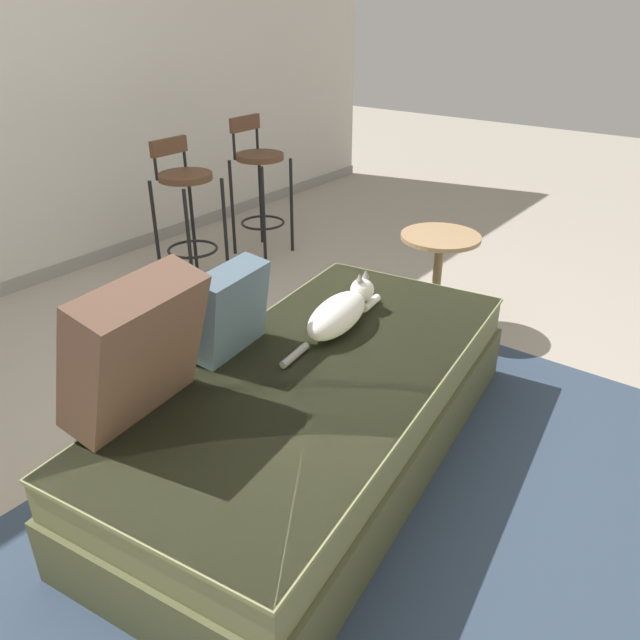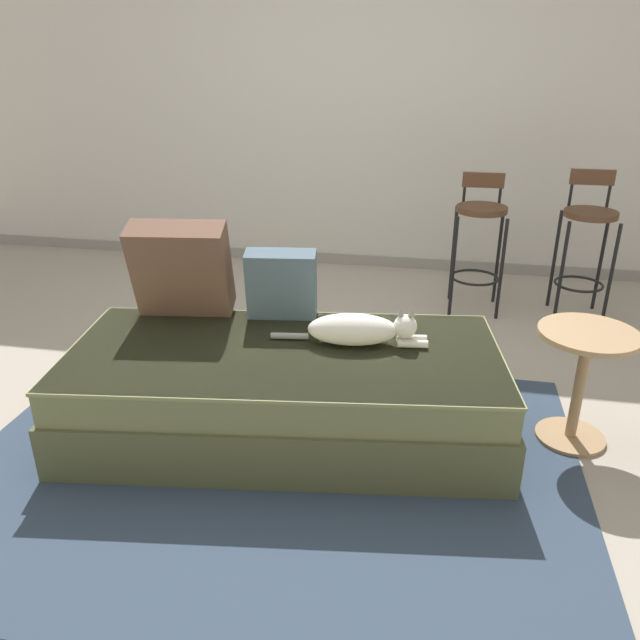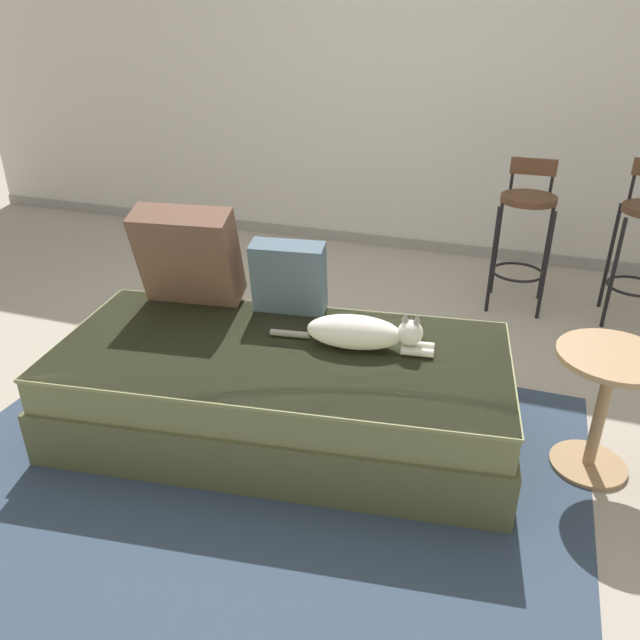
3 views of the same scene
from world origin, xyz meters
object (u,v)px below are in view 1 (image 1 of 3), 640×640
Objects in this scene: couch at (317,413)px; cat at (340,312)px; throw_pillow_middle at (229,310)px; side_table at (438,268)px; bar_stool_near_window at (186,200)px; bar_stool_by_doorway at (259,177)px; throw_pillow_corner at (135,350)px.

cat is at bearing 20.95° from couch.
throw_pillow_middle reaches higher than couch.
throw_pillow_middle is at bearing 172.66° from side_table.
side_table is at bearing -75.74° from bar_stool_near_window.
bar_stool_near_window is 0.96× the size of bar_stool_by_doorway.
throw_pillow_middle is 0.50× the size of cat.
bar_stool_by_doorway reaches higher than couch.
bar_stool_near_window is at bearing 62.19° from couch.
throw_pillow_corner is 0.96m from cat.
throw_pillow_corner is at bearing -146.40° from bar_stool_by_doorway.
bar_stool_by_doorway is (2.24, 1.49, -0.11)m from throw_pillow_corner.
throw_pillow_corner is at bearing -172.51° from throw_pillow_middle.
throw_pillow_corner reaches higher than bar_stool_near_window.
couch is 3.79× the size of side_table.
bar_stool_by_doorway is (1.64, 1.78, 0.36)m from couch.
throw_pillow_corner is at bearing -136.05° from bar_stool_near_window.
throw_pillow_corner is at bearing 153.59° from couch.
throw_pillow_middle is at bearing 7.49° from throw_pillow_corner.
throw_pillow_corner is 0.51m from throw_pillow_middle.
bar_stool_by_doorway is at bearing 47.46° from couch.
throw_pillow_middle is 0.39× the size of bar_stool_near_window.
cat is 1.77m from bar_stool_near_window.
throw_pillow_corner is 1.98m from side_table.
bar_stool_by_doorway reaches higher than bar_stool_near_window.
throw_pillow_middle is at bearing 105.20° from couch.
throw_pillow_corner is 0.55× the size of bar_stool_near_window.
bar_stool_near_window reaches higher than couch.
throw_pillow_middle is 1.76m from bar_stool_near_window.
bar_stool_by_doorway is at bearing 79.84° from side_table.
side_table is at bearing 2.84° from cat.
cat is at bearing -10.41° from throw_pillow_corner.
bar_stool_by_doorway reaches higher than side_table.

